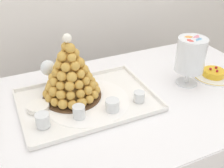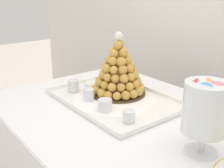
% 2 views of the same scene
% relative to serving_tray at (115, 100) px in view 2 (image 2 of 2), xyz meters
% --- Properties ---
extents(buffet_table, '(1.45, 0.89, 0.79)m').
position_rel_serving_tray_xyz_m(buffet_table, '(0.24, -0.05, -0.11)').
color(buffet_table, brown).
rests_on(buffet_table, ground_plane).
extents(serving_tray, '(0.60, 0.43, 0.02)m').
position_rel_serving_tray_xyz_m(serving_tray, '(0.00, 0.00, 0.00)').
color(serving_tray, white).
rests_on(serving_tray, buffet_table).
extents(croquembouche, '(0.27, 0.27, 0.31)m').
position_rel_serving_tray_xyz_m(croquembouche, '(-0.05, 0.06, 0.12)').
color(croquembouche, '#4C331E').
rests_on(croquembouche, serving_tray).
extents(dessert_cup_left, '(0.06, 0.06, 0.06)m').
position_rel_serving_tray_xyz_m(dessert_cup_left, '(-0.22, -0.10, 0.03)').
color(dessert_cup_left, silver).
rests_on(dessert_cup_left, serving_tray).
extents(dessert_cup_mid_left, '(0.05, 0.05, 0.05)m').
position_rel_serving_tray_xyz_m(dessert_cup_mid_left, '(-0.07, -0.10, 0.03)').
color(dessert_cup_mid_left, silver).
rests_on(dessert_cup_mid_left, serving_tray).
extents(dessert_cup_centre, '(0.06, 0.06, 0.05)m').
position_rel_serving_tray_xyz_m(dessert_cup_centre, '(0.08, -0.11, 0.03)').
color(dessert_cup_centre, silver).
rests_on(dessert_cup_centre, serving_tray).
extents(dessert_cup_mid_right, '(0.05, 0.05, 0.05)m').
position_rel_serving_tray_xyz_m(dessert_cup_mid_right, '(0.21, -0.10, 0.02)').
color(dessert_cup_mid_right, silver).
rests_on(dessert_cup_mid_right, serving_tray).
extents(creme_brulee_ramekin, '(0.10, 0.10, 0.02)m').
position_rel_serving_tray_xyz_m(creme_brulee_ramekin, '(-0.21, 0.03, 0.02)').
color(creme_brulee_ramekin, white).
rests_on(creme_brulee_ramekin, serving_tray).
extents(macaron_goblet, '(0.14, 0.14, 0.26)m').
position_rel_serving_tray_xyz_m(macaron_goblet, '(0.52, -0.05, 0.15)').
color(macaron_goblet, white).
rests_on(macaron_goblet, buffet_table).
extents(wine_glass, '(0.07, 0.07, 0.15)m').
position_rel_serving_tray_xyz_m(wine_glass, '(-0.12, 0.18, 0.11)').
color(wine_glass, silver).
rests_on(wine_glass, buffet_table).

